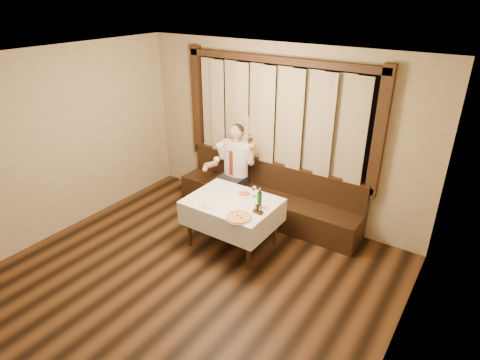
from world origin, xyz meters
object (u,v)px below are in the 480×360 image
Objects in this scene: dining_table at (232,207)px; pasta_cream at (209,203)px; banquette at (267,200)px; pasta_red at (244,193)px; seated_man at (234,163)px; green_bottle at (260,200)px; pizza at (239,217)px; cruet_caddy at (258,210)px.

dining_table is 5.29× the size of pasta_cream.
pasta_red is (0.05, -0.79, 0.48)m from banquette.
banquette is at bearing 8.37° from seated_man.
pizza is at bearing -101.02° from green_bottle.
pasta_cream is 1.30m from seated_man.
pasta_red is 0.59m from pasta_cream.
cruet_caddy reaches higher than pasta_red.
seated_man is (-0.98, 1.29, 0.09)m from pizza.
cruet_caddy reaches higher than pizza.
dining_table is at bearing -102.64° from pasta_red.
pizza is at bearing -111.98° from cruet_caddy.
banquette reaches higher than pasta_cream.
pasta_cream is at bearing -158.75° from cruet_caddy.
seated_man is at bearing -171.63° from banquette.
banquette is 1.08m from dining_table.
pasta_red is at bearing -45.96° from seated_man.
cruet_caddy is 1.52m from seated_man.
pizza is 0.30m from cruet_caddy.
dining_table is 0.52m from pizza.
pasta_red is 0.56m from cruet_caddy.
pasta_cream is 0.16× the size of seated_man.
seated_man is (-1.12, 1.03, 0.06)m from cruet_caddy.
dining_table is 1.14m from seated_man.
pasta_cream is 0.72m from green_bottle.
seated_man is (-0.42, 1.23, 0.08)m from pasta_cream.
green_bottle reaches higher than pizza.
green_bottle is (0.44, 0.03, 0.23)m from dining_table.
cruet_caddy is at bearing -11.62° from dining_table.
dining_table is at bearing 55.76° from pasta_cream.
pasta_cream is at bearing -115.53° from pasta_red.
pizza is 0.42m from green_bottle.
pasta_cream is at bearing -124.24° from dining_table.
banquette is at bearing 93.83° from pasta_red.
pasta_red is at bearing 77.36° from dining_table.
pasta_cream is (-0.20, -1.32, 0.48)m from banquette.
green_bottle is 2.09× the size of cruet_caddy.
pizza is 2.58× the size of cruet_caddy.
pasta_cream is (-0.20, -0.29, 0.14)m from dining_table.
dining_table is (0.00, -1.02, 0.34)m from banquette.
cruet_caddy is (0.06, -0.14, -0.08)m from green_bottle.
pasta_red is (0.05, 0.24, 0.14)m from dining_table.
pizza is 0.67m from pasta_red.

